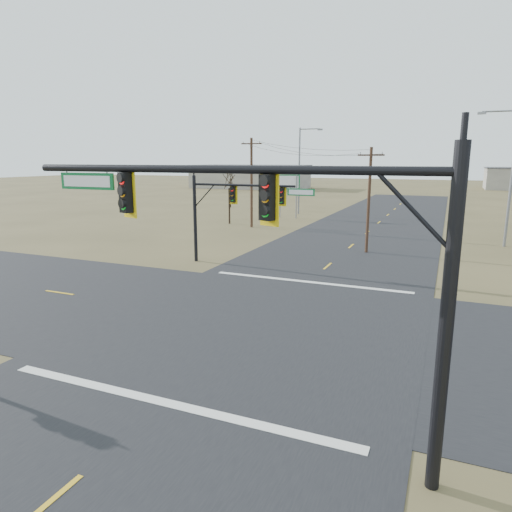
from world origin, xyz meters
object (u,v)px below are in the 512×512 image
Objects in this scene: mast_arm_near at (284,235)px; pedestal_signal_ne at (457,237)px; highway_sign at (288,187)px; bare_tree_b at (230,173)px; utility_pole_far at (251,182)px; streetlight_c at (301,166)px; utility_pole_near at (369,198)px; streetlight_a at (509,171)px; mast_arm_far at (237,201)px; bare_tree_a at (229,180)px.

pedestal_signal_ne is at bearing 96.32° from mast_arm_near.
pedestal_signal_ne is 0.76× the size of highway_sign.
utility_pole_far is at bearing -57.68° from bare_tree_b.
mast_arm_near is at bearing -71.42° from streetlight_c.
bare_tree_b is at bearing 122.32° from utility_pole_far.
utility_pole_near is (-6.26, 8.86, 1.26)m from pedestal_signal_ne.
streetlight_a is at bearing 96.16° from mast_arm_near.
mast_arm_far is 1.65× the size of highway_sign.
mast_arm_near is at bearing -87.17° from streetlight_a.
streetlight_c reaches higher than utility_pole_near.
utility_pole_near is 1.52× the size of highway_sign.
streetlight_c is at bearing 95.37° from mast_arm_far.
mast_arm_far is at bearing -90.41° from highway_sign.
pedestal_signal_ne is at bearing -87.34° from streetlight_a.
bare_tree_b is at bearing 136.66° from mast_arm_near.
mast_arm_far is 26.70m from highway_sign.
mast_arm_near is 1.35× the size of utility_pole_near.
streetlight_a is 1.71× the size of bare_tree_b.
highway_sign is at bearing 97.34° from mast_arm_far.
mast_arm_near is 1.17× the size of utility_pole_far.
bare_tree_b is at bearing 163.49° from streetlight_c.
streetlight_a is at bearing -4.58° from utility_pole_far.
pedestal_signal_ne is 47.54m from bare_tree_b.
utility_pole_near is 0.86× the size of utility_pole_far.
bare_tree_b reaches higher than pedestal_signal_ne.
streetlight_a reaches higher than utility_pole_far.
streetlight_c is (1.12, 13.77, 1.42)m from utility_pole_far.
highway_sign is (0.96, 9.23, -1.05)m from utility_pole_far.
streetlight_c is (-14.96, 48.84, 0.81)m from mast_arm_near.
mast_arm_near reaches higher than mast_arm_far.
bare_tree_b is at bearing 166.63° from streetlight_a.
mast_arm_near is 26.18m from utility_pole_near.
mast_arm_far is at bearing -69.68° from utility_pole_far.
utility_pole_near is 1.24× the size of bare_tree_b.
streetlight_c reaches higher than bare_tree_a.
streetlight_c is (-18.93, 31.64, 3.30)m from pedestal_signal_ne.
mast_arm_far is at bearing -62.32° from bare_tree_a.
streetlight_a is 27.59m from streetlight_c.
utility_pole_far is at bearing -24.43° from bare_tree_a.
bare_tree_b is (-17.55, 34.75, 0.81)m from mast_arm_far.
utility_pole_far is 1.49× the size of bare_tree_a.
mast_arm_near is 1.24× the size of mast_arm_far.
streetlight_c is at bearing 161.33° from streetlight_a.
pedestal_signal_ne is (13.78, -0.94, -1.43)m from mast_arm_far.
mast_arm_far is 13.88m from pedestal_signal_ne.
utility_pole_far reaches higher than mast_arm_near.
streetlight_a is (17.55, 15.03, 1.85)m from mast_arm_far.
utility_pole_far is at bearing -168.61° from streetlight_a.
mast_arm_near is 59.54m from bare_tree_b.
streetlight_a is (23.83, -1.91, 1.40)m from utility_pole_far.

